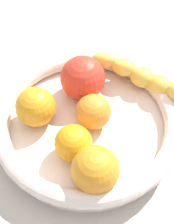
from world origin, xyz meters
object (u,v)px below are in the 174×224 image
(orange_front, at_px, (93,112))
(orange_mid_right, at_px, (36,107))
(tomato_red, at_px, (83,78))
(fruit_bowl, at_px, (87,123))
(orange_rear, at_px, (73,143))
(orange_mid_left, at_px, (95,170))
(banana_draped_left, at_px, (150,81))

(orange_front, height_order, orange_mid_right, orange_mid_right)
(orange_mid_right, bearing_deg, orange_front, -146.55)
(tomato_red, bearing_deg, fruit_bowl, 134.03)
(orange_mid_right, relative_size, orange_rear, 1.14)
(tomato_red, bearing_deg, orange_rear, 122.03)
(orange_rear, distance_m, tomato_red, 0.12)
(fruit_bowl, distance_m, orange_mid_left, 0.10)
(orange_mid_left, bearing_deg, fruit_bowl, -45.70)
(orange_front, relative_size, orange_mid_left, 0.84)
(banana_draped_left, height_order, orange_front, orange_front)
(fruit_bowl, distance_m, orange_mid_right, 0.08)
(fruit_bowl, bearing_deg, orange_front, -129.01)
(orange_mid_right, height_order, tomato_red, tomato_red)
(orange_mid_right, bearing_deg, fruit_bowl, -148.72)
(fruit_bowl, distance_m, orange_rear, 0.06)
(banana_draped_left, height_order, orange_mid_right, orange_mid_right)
(fruit_bowl, xyz_separation_m, tomato_red, (0.05, -0.05, 0.03))
(orange_rear, relative_size, tomato_red, 0.74)
(banana_draped_left, bearing_deg, orange_mid_right, 55.38)
(orange_mid_right, distance_m, tomato_red, 0.09)
(banana_draped_left, distance_m, tomato_red, 0.11)
(banana_draped_left, xyz_separation_m, tomato_red, (0.09, 0.07, 0.01))
(banana_draped_left, xyz_separation_m, orange_mid_left, (-0.03, 0.19, 0.00))
(orange_rear, bearing_deg, orange_mid_left, 162.04)
(orange_mid_left, xyz_separation_m, orange_mid_right, (0.14, -0.03, -0.00))
(orange_mid_left, height_order, orange_mid_right, orange_mid_left)
(tomato_red, bearing_deg, banana_draped_left, -141.08)
(tomato_red, bearing_deg, orange_mid_right, 75.74)
(orange_rear, bearing_deg, tomato_red, -57.97)
(fruit_bowl, xyz_separation_m, orange_rear, (-0.02, 0.05, 0.02))
(banana_draped_left, bearing_deg, tomato_red, 38.92)
(orange_mid_right, bearing_deg, orange_mid_left, 167.55)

